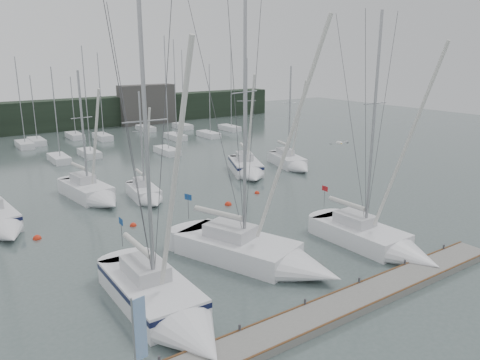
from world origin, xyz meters
name	(u,v)px	position (x,y,z in m)	size (l,w,h in m)	color
ground	(283,271)	(0.00, 0.00, 0.00)	(160.00, 160.00, 0.00)	#4A5A57
dock	(346,304)	(0.00, -5.00, 0.20)	(24.00, 2.00, 0.40)	slate
far_treeline	(40,116)	(0.00, 62.00, 2.50)	(90.00, 4.00, 5.00)	black
far_building_right	(147,104)	(18.00, 60.00, 3.50)	(10.00, 3.00, 7.00)	#44413E
mast_forest	(44,149)	(-3.63, 43.92, 0.50)	(57.55, 23.18, 14.83)	white
sailboat_near_left	(167,307)	(-8.02, -0.74, 0.66)	(3.34, 10.88, 16.17)	white
sailboat_near_center	(270,257)	(-0.32, 0.93, 0.63)	(7.16, 11.33, 17.78)	white
sailboat_near_right	(383,244)	(7.14, -1.55, 0.59)	(3.29, 9.68, 16.16)	white
sailboat_mid_b	(94,195)	(-4.86, 19.92, 0.61)	(3.72, 8.77, 12.05)	white
sailboat_mid_c	(147,196)	(-1.05, 17.30, 0.51)	(2.89, 6.35, 10.13)	white
sailboat_mid_d	(248,170)	(11.38, 19.43, 0.65)	(5.95, 8.68, 12.97)	white
sailboat_mid_e	(293,163)	(17.38, 19.20, 0.56)	(4.36, 8.18, 11.97)	white
buoy_a	(133,226)	(-4.43, 12.30, 0.00)	(0.51, 0.51, 0.51)	red
buoy_b	(228,205)	(4.20, 12.39, 0.00)	(0.60, 0.60, 0.60)	red
buoy_c	(37,239)	(-10.96, 13.72, 0.00)	(0.58, 0.58, 0.58)	red
dock_banner	(138,335)	(-11.19, -5.01, 2.66)	(0.58, 0.13, 3.82)	#929499
seagull	(339,143)	(3.28, -0.81, 7.56)	(1.12, 0.54, 0.22)	silver
buoy_d	(257,193)	(8.28, 13.70, 0.00)	(0.48, 0.48, 0.48)	red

